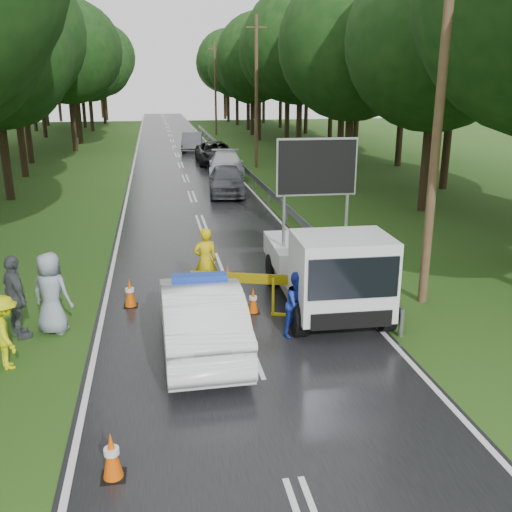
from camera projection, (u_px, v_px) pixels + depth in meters
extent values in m
plane|color=#254B15|center=(246.00, 348.00, 12.88)|extent=(160.00, 160.00, 0.00)
cube|color=black|center=(181.00, 165.00, 41.12)|extent=(7.00, 140.00, 0.02)
cylinder|color=gray|center=(401.00, 323.00, 13.39)|extent=(0.12, 0.12, 0.70)
cube|color=gray|center=(231.00, 156.00, 41.58)|extent=(0.05, 60.00, 0.30)
cylinder|color=#4D3723|center=(439.00, 114.00, 14.16)|extent=(0.24, 0.24, 10.00)
cylinder|color=#4D3723|center=(256.00, 94.00, 38.64)|extent=(0.24, 0.24, 10.00)
cube|color=#4D3723|center=(256.00, 27.00, 37.41)|extent=(1.40, 0.08, 0.08)
cylinder|color=#4D3723|center=(215.00, 89.00, 63.12)|extent=(0.24, 0.24, 10.00)
cube|color=#4D3723|center=(215.00, 49.00, 61.89)|extent=(1.40, 0.08, 0.08)
imported|color=white|center=(201.00, 315.00, 12.66)|extent=(1.77, 4.88, 1.60)
cube|color=#1938A5|center=(199.00, 278.00, 12.41)|extent=(1.20, 0.35, 0.16)
cube|color=gray|center=(319.00, 278.00, 15.62)|extent=(2.37, 4.74, 0.28)
cube|color=white|center=(310.00, 251.00, 16.54)|extent=(2.42, 2.74, 0.61)
cube|color=white|center=(342.00, 275.00, 13.50)|extent=(2.28, 1.85, 1.89)
cube|color=black|center=(354.00, 278.00, 12.57)|extent=(2.06, 0.11, 0.95)
cube|color=black|center=(317.00, 167.00, 15.39)|extent=(2.12, 0.20, 1.45)
cylinder|color=black|center=(299.00, 317.00, 13.41)|extent=(0.34, 0.94, 0.94)
cylinder|color=black|center=(385.00, 312.00, 13.70)|extent=(0.34, 0.94, 0.94)
cylinder|color=black|center=(273.00, 270.00, 16.78)|extent=(0.34, 0.94, 0.94)
cylinder|color=black|center=(343.00, 266.00, 17.07)|extent=(0.34, 0.94, 0.94)
cube|color=yellow|center=(193.00, 293.00, 14.81)|extent=(0.08, 0.08, 1.04)
cube|color=yellow|center=(213.00, 294.00, 14.74)|extent=(0.08, 0.08, 1.04)
cube|color=yellow|center=(273.00, 297.00, 14.51)|extent=(0.08, 0.08, 1.04)
cube|color=yellow|center=(294.00, 298.00, 14.44)|extent=(0.08, 0.08, 1.04)
cube|color=#F2CC00|center=(243.00, 278.00, 14.49)|extent=(2.59, 0.92, 0.26)
imported|color=gold|center=(205.00, 261.00, 16.05)|extent=(0.75, 0.55, 1.89)
imported|color=#1A32AD|center=(298.00, 304.00, 13.34)|extent=(0.97, 0.92, 1.57)
imported|color=#C8D10B|center=(6.00, 332.00, 11.80)|extent=(0.96, 1.19, 1.60)
imported|color=#43474B|center=(16.00, 297.00, 13.14)|extent=(1.03, 1.26, 2.01)
imported|color=#8590A0|center=(51.00, 293.00, 13.43)|extent=(1.15, 0.99, 1.99)
imported|color=#393C40|center=(227.00, 180.00, 30.10)|extent=(2.26, 4.79, 1.58)
imported|color=#ACB1B5|center=(226.00, 165.00, 35.88)|extent=(2.68, 5.49, 1.54)
imported|color=black|center=(215.00, 153.00, 41.52)|extent=(2.66, 5.70, 1.58)
imported|color=#404147|center=(192.00, 142.00, 49.25)|extent=(2.18, 4.94, 1.58)
cube|color=black|center=(114.00, 477.00, 8.66)|extent=(0.38, 0.38, 0.03)
cone|color=#E04F07|center=(112.00, 455.00, 8.55)|extent=(0.31, 0.31, 0.77)
cube|color=black|center=(253.00, 312.00, 14.84)|extent=(0.33, 0.33, 0.03)
cone|color=#E04F07|center=(253.00, 300.00, 14.74)|extent=(0.27, 0.27, 0.69)
cube|color=black|center=(228.00, 290.00, 16.40)|extent=(0.37, 0.37, 0.03)
cone|color=#E04F07|center=(228.00, 278.00, 16.29)|extent=(0.31, 0.31, 0.76)
cube|color=black|center=(131.00, 306.00, 15.26)|extent=(0.38, 0.38, 0.03)
cone|color=#E04F07|center=(130.00, 292.00, 15.14)|extent=(0.31, 0.31, 0.78)
cube|color=black|center=(314.00, 276.00, 17.58)|extent=(0.38, 0.38, 0.03)
cone|color=#E04F07|center=(314.00, 264.00, 17.46)|extent=(0.31, 0.31, 0.78)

